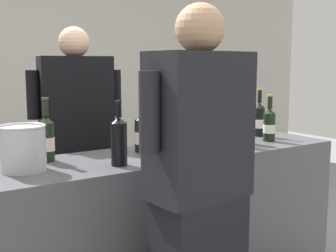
# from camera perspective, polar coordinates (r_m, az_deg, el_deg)

# --- Properties ---
(wall_back) EXTENTS (8.00, 0.10, 2.80)m
(wall_back) POSITION_cam_1_polar(r_m,az_deg,el_deg) (4.78, -18.11, 7.34)
(wall_back) COLOR beige
(wall_back) RESTS_ON ground_plane
(counter) EXTENTS (2.27, 0.56, 0.94)m
(counter) POSITION_cam_1_polar(r_m,az_deg,el_deg) (2.57, -0.84, -13.85)
(counter) COLOR #4C4C51
(counter) RESTS_ON ground_plane
(wine_bottle_0) EXTENTS (0.08, 0.08, 0.30)m
(wine_bottle_0) POSITION_cam_1_polar(r_m,az_deg,el_deg) (2.88, 13.16, 0.20)
(wine_bottle_0) COLOR black
(wine_bottle_0) RESTS_ON counter
(wine_bottle_1) EXTENTS (0.07, 0.07, 0.34)m
(wine_bottle_1) POSITION_cam_1_polar(r_m,az_deg,el_deg) (2.65, 9.59, -0.12)
(wine_bottle_1) COLOR black
(wine_bottle_1) RESTS_ON counter
(wine_bottle_2) EXTENTS (0.08, 0.08, 0.32)m
(wine_bottle_2) POSITION_cam_1_polar(r_m,az_deg,el_deg) (2.13, -6.46, -1.84)
(wine_bottle_2) COLOR black
(wine_bottle_2) RESTS_ON counter
(wine_bottle_3) EXTENTS (0.08, 0.08, 0.33)m
(wine_bottle_3) POSITION_cam_1_polar(r_m,az_deg,el_deg) (3.06, 11.87, 0.86)
(wine_bottle_3) COLOR black
(wine_bottle_3) RESTS_ON counter
(wine_bottle_4) EXTENTS (0.08, 0.08, 0.29)m
(wine_bottle_4) POSITION_cam_1_polar(r_m,az_deg,el_deg) (2.45, -3.53, -1.04)
(wine_bottle_4) COLOR black
(wine_bottle_4) RESTS_ON counter
(wine_bottle_5) EXTENTS (0.08, 0.08, 0.33)m
(wine_bottle_5) POSITION_cam_1_polar(r_m,az_deg,el_deg) (2.30, -15.67, -1.58)
(wine_bottle_5) COLOR black
(wine_bottle_5) RESTS_ON counter
(wine_bottle_6) EXTENTS (0.08, 0.08, 0.33)m
(wine_bottle_6) POSITION_cam_1_polar(r_m,az_deg,el_deg) (2.76, 10.06, 0.06)
(wine_bottle_6) COLOR black
(wine_bottle_6) RESTS_ON counter
(wine_bottle_7) EXTENTS (0.07, 0.07, 0.35)m
(wine_bottle_7) POSITION_cam_1_polar(r_m,az_deg,el_deg) (2.41, 0.90, -0.38)
(wine_bottle_7) COLOR black
(wine_bottle_7) RESTS_ON counter
(wine_bottle_8) EXTENTS (0.07, 0.07, 0.34)m
(wine_bottle_8) POSITION_cam_1_polar(r_m,az_deg,el_deg) (2.35, 2.95, -0.96)
(wine_bottle_8) COLOR black
(wine_bottle_8) RESTS_ON counter
(wine_glass) EXTENTS (0.07, 0.07, 0.19)m
(wine_glass) POSITION_cam_1_polar(r_m,az_deg,el_deg) (2.60, 5.92, -0.02)
(wine_glass) COLOR silver
(wine_glass) RESTS_ON counter
(ice_bucket) EXTENTS (0.22, 0.22, 0.22)m
(ice_bucket) POSITION_cam_1_polar(r_m,az_deg,el_deg) (2.13, -18.53, -2.72)
(ice_bucket) COLOR silver
(ice_bucket) RESTS_ON counter
(person_server) EXTENTS (0.60, 0.31, 1.67)m
(person_server) POSITION_cam_1_polar(r_m,az_deg,el_deg) (2.92, -11.79, -4.38)
(person_server) COLOR black
(person_server) RESTS_ON ground_plane
(person_guest) EXTENTS (0.58, 0.27, 1.67)m
(person_guest) POSITION_cam_1_polar(r_m,az_deg,el_deg) (1.88, 3.98, -10.95)
(person_guest) COLOR black
(person_guest) RESTS_ON ground_plane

